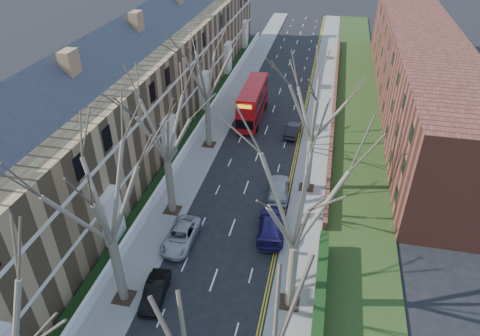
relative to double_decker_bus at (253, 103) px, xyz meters
The scene contains 17 objects.
pavement_left 5.41m from the double_decker_bus, 138.93° to the left, with size 3.00×102.00×0.12m, color slate.
pavement_right 9.08m from the double_decker_bus, 21.83° to the left, with size 3.00×102.00×0.12m, color slate.
terrace_left 12.83m from the double_decker_bus, 157.61° to the right, with size 9.70×78.00×13.60m.
flats_right 21.19m from the double_decker_bus, 20.33° to the left, with size 13.97×54.00×10.00m.
front_wall_left 7.33m from the double_decker_bus, 139.08° to the right, with size 0.30×78.00×1.00m.
grass_verge_right 13.28m from the double_decker_bus, 14.51° to the left, with size 6.00×102.00×0.06m.
tree_left_mid 30.83m from the double_decker_bus, 96.68° to the right, with size 10.50×10.50×14.71m.
tree_left_far 21.25m from the double_decker_bus, 100.01° to the right, with size 10.15×10.15×14.22m.
tree_left_dist 11.29m from the double_decker_bus, 114.29° to the right, with size 10.50×10.50×14.71m.
tree_right_mid 29.77m from the double_decker_bus, 74.05° to the right, with size 10.50×10.50×14.71m.
tree_right_far 17.37m from the double_decker_bus, 59.98° to the right, with size 10.15×10.15×14.22m.
double_decker_bus is the anchor object (origin of this frame).
car_left_mid 29.23m from the double_decker_bus, 92.61° to the right, with size 1.36×3.89×1.28m, color black.
car_left_far 23.47m from the double_decker_bus, 93.46° to the right, with size 2.25×4.88×1.36m, color #A3A3A8.
car_right_near 21.46m from the double_decker_bus, 74.89° to the right, with size 2.21×5.44×1.58m, color #1F1856.
car_right_mid 16.31m from the double_decker_bus, 70.40° to the right, with size 1.89×4.69×1.60m, color #A0A3A9.
car_right_far 6.51m from the double_decker_bus, 31.41° to the right, with size 1.42×4.06×1.34m, color black.
Camera 1 is at (6.56, -11.99, 24.22)m, focal length 32.00 mm.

